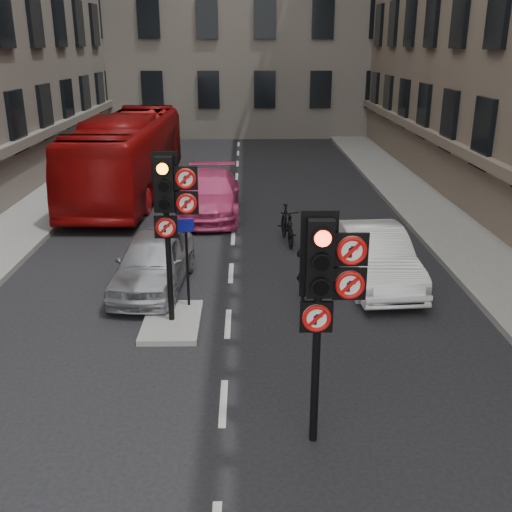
{
  "coord_description": "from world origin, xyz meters",
  "views": [
    {
      "loc": [
        0.39,
        -6.63,
        5.71
      ],
      "look_at": [
        0.55,
        2.06,
        2.6
      ],
      "focal_mm": 42.0,
      "sensor_mm": 36.0,
      "label": 1
    }
  ],
  "objects_px": {
    "motorcycle": "(287,225)",
    "car_white": "(374,256)",
    "info_sign": "(187,250)",
    "signal_far": "(170,202)",
    "car_silver": "(153,261)",
    "signal_near": "(325,283)",
    "bus_red": "(128,156)",
    "car_pink": "(210,194)",
    "motorcyclist": "(310,268)"
  },
  "relations": [
    {
      "from": "bus_red",
      "to": "info_sign",
      "type": "distance_m",
      "value": 11.43
    },
    {
      "from": "signal_far",
      "to": "info_sign",
      "type": "xyz_separation_m",
      "value": [
        0.21,
        0.74,
        -1.28
      ]
    },
    {
      "from": "signal_near",
      "to": "car_white",
      "type": "relative_size",
      "value": 0.84
    },
    {
      "from": "signal_far",
      "to": "motorcyclist",
      "type": "bearing_deg",
      "value": 18.82
    },
    {
      "from": "car_silver",
      "to": "car_white",
      "type": "distance_m",
      "value": 5.46
    },
    {
      "from": "car_pink",
      "to": "motorcycle",
      "type": "bearing_deg",
      "value": -52.37
    },
    {
      "from": "car_pink",
      "to": "motorcycle",
      "type": "distance_m",
      "value": 4.04
    },
    {
      "from": "car_pink",
      "to": "motorcycle",
      "type": "relative_size",
      "value": 2.67
    },
    {
      "from": "motorcycle",
      "to": "car_white",
      "type": "bearing_deg",
      "value": -65.07
    },
    {
      "from": "signal_far",
      "to": "motorcyclist",
      "type": "height_order",
      "value": "signal_far"
    },
    {
      "from": "info_sign",
      "to": "signal_near",
      "type": "bearing_deg",
      "value": -75.09
    },
    {
      "from": "car_silver",
      "to": "bus_red",
      "type": "bearing_deg",
      "value": 108.02
    },
    {
      "from": "bus_red",
      "to": "info_sign",
      "type": "bearing_deg",
      "value": -71.69
    },
    {
      "from": "motorcyclist",
      "to": "car_pink",
      "type": "bearing_deg",
      "value": -47.2
    },
    {
      "from": "bus_red",
      "to": "info_sign",
      "type": "xyz_separation_m",
      "value": [
        3.27,
        -10.95,
        -0.13
      ]
    },
    {
      "from": "car_pink",
      "to": "car_silver",
      "type": "bearing_deg",
      "value": -99.08
    },
    {
      "from": "car_pink",
      "to": "info_sign",
      "type": "height_order",
      "value": "info_sign"
    },
    {
      "from": "car_white",
      "to": "car_silver",
      "type": "bearing_deg",
      "value": 178.43
    },
    {
      "from": "car_silver",
      "to": "info_sign",
      "type": "bearing_deg",
      "value": -49.86
    },
    {
      "from": "signal_near",
      "to": "info_sign",
      "type": "height_order",
      "value": "signal_near"
    },
    {
      "from": "motorcycle",
      "to": "motorcyclist",
      "type": "xyz_separation_m",
      "value": [
        0.2,
        -4.5,
        0.34
      ]
    },
    {
      "from": "signal_far",
      "to": "motorcycle",
      "type": "relative_size",
      "value": 1.9
    },
    {
      "from": "motorcycle",
      "to": "motorcyclist",
      "type": "height_order",
      "value": "motorcyclist"
    },
    {
      "from": "car_pink",
      "to": "motorcycle",
      "type": "xyz_separation_m",
      "value": [
        2.49,
        -3.18,
        -0.16
      ]
    },
    {
      "from": "signal_far",
      "to": "car_pink",
      "type": "relative_size",
      "value": 0.71
    },
    {
      "from": "signal_near",
      "to": "car_pink",
      "type": "bearing_deg",
      "value": 100.42
    },
    {
      "from": "car_pink",
      "to": "bus_red",
      "type": "relative_size",
      "value": 0.45
    },
    {
      "from": "signal_far",
      "to": "car_silver",
      "type": "height_order",
      "value": "signal_far"
    },
    {
      "from": "car_white",
      "to": "info_sign",
      "type": "bearing_deg",
      "value": -164.69
    },
    {
      "from": "bus_red",
      "to": "info_sign",
      "type": "relative_size",
      "value": 5.52
    },
    {
      "from": "signal_far",
      "to": "car_silver",
      "type": "bearing_deg",
      "value": 109.78
    },
    {
      "from": "signal_far",
      "to": "motorcycle",
      "type": "xyz_separation_m",
      "value": [
        2.75,
        5.51,
        -2.14
      ]
    },
    {
      "from": "signal_far",
      "to": "car_silver",
      "type": "distance_m",
      "value": 3.0
    },
    {
      "from": "car_white",
      "to": "motorcyclist",
      "type": "distance_m",
      "value": 2.19
    },
    {
      "from": "signal_near",
      "to": "info_sign",
      "type": "relative_size",
      "value": 1.77
    },
    {
      "from": "car_white",
      "to": "info_sign",
      "type": "xyz_separation_m",
      "value": [
        -4.49,
        -1.57,
        0.72
      ]
    },
    {
      "from": "info_sign",
      "to": "car_white",
      "type": "bearing_deg",
      "value": 7.49
    },
    {
      "from": "car_silver",
      "to": "bus_red",
      "type": "xyz_separation_m",
      "value": [
        -2.31,
        9.61,
        0.88
      ]
    },
    {
      "from": "car_pink",
      "to": "info_sign",
      "type": "relative_size",
      "value": 2.48
    },
    {
      "from": "signal_far",
      "to": "car_pink",
      "type": "bearing_deg",
      "value": 88.25
    },
    {
      "from": "signal_far",
      "to": "signal_near",
      "type": "bearing_deg",
      "value": -56.98
    },
    {
      "from": "motorcyclist",
      "to": "info_sign",
      "type": "distance_m",
      "value": 2.8
    },
    {
      "from": "car_silver",
      "to": "bus_red",
      "type": "height_order",
      "value": "bus_red"
    },
    {
      "from": "bus_red",
      "to": "car_white",
      "type": "bearing_deg",
      "value": -48.71
    },
    {
      "from": "car_silver",
      "to": "bus_red",
      "type": "distance_m",
      "value": 9.92
    },
    {
      "from": "signal_near",
      "to": "signal_far",
      "type": "xyz_separation_m",
      "value": [
        -2.6,
        4.0,
        0.12
      ]
    },
    {
      "from": "signal_near",
      "to": "signal_far",
      "type": "relative_size",
      "value": 1.0
    },
    {
      "from": "car_pink",
      "to": "info_sign",
      "type": "distance_m",
      "value": 7.98
    },
    {
      "from": "bus_red",
      "to": "motorcyclist",
      "type": "bearing_deg",
      "value": -58.94
    },
    {
      "from": "motorcycle",
      "to": "info_sign",
      "type": "relative_size",
      "value": 0.93
    }
  ]
}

